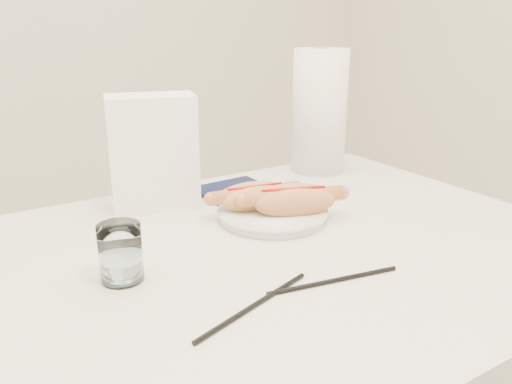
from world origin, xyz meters
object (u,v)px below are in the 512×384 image
table (240,286)px  paper_towel_roll (319,111)px  hotdog_left (255,197)px  water_glass (121,253)px  plate (273,215)px  hotdog_right (293,200)px  napkin_box (153,152)px

table → paper_towel_roll: (0.42, 0.32, 0.21)m
hotdog_left → paper_towel_roll: (0.31, 0.19, 0.11)m
table → water_glass: 0.22m
table → plate: (0.13, 0.10, 0.07)m
table → paper_towel_roll: size_ratio=4.02×
plate → water_glass: water_glass is taller
hotdog_left → paper_towel_roll: bearing=41.3°
hotdog_right → table: bearing=-136.1°
table → paper_towel_roll: 0.56m
hotdog_left → hotdog_right: bearing=-42.8°
table → hotdog_right: 0.20m
napkin_box → plate: bearing=-33.4°
napkin_box → paper_towel_roll: size_ratio=0.76×
plate → napkin_box: 0.27m
plate → hotdog_right: hotdog_right is taller
hotdog_right → plate: bearing=154.5°
plate → hotdog_left: 0.05m
napkin_box → water_glass: bearing=-104.3°
plate → hotdog_left: hotdog_left is taller
water_glass → paper_towel_roll: size_ratio=0.29×
table → plate: bearing=36.9°
paper_towel_roll → table: bearing=-142.5°
hotdog_left → water_glass: bearing=-149.6°
water_glass → napkin_box: napkin_box is taller
paper_towel_roll → hotdog_left: bearing=-148.3°
plate → hotdog_right: 0.05m
hotdog_right → hotdog_left: bearing=147.6°
plate → paper_towel_roll: size_ratio=0.68×
plate → water_glass: 0.33m
hotdog_left → table: bearing=-120.7°
plate → hotdog_left: size_ratio=1.13×
plate → napkin_box: size_ratio=0.90×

